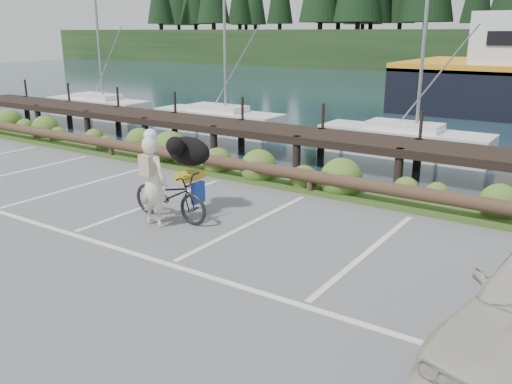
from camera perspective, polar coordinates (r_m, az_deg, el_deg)
ground at (r=9.65m, az=-7.54°, el=-6.77°), size 72.00×72.00×0.00m
vegetation_strip at (r=13.81m, az=7.05°, el=0.70°), size 34.00×1.60×0.10m
log_rail at (r=13.22m, az=5.67°, el=-0.20°), size 32.00×0.30×0.60m
bicycle at (r=11.42m, az=-9.06°, el=-0.35°), size 1.97×0.72×1.03m
cyclist at (r=11.00m, az=-10.79°, el=1.07°), size 0.67×0.45×1.83m
dog at (r=11.66m, az=-7.11°, el=4.28°), size 0.55×1.09×0.62m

